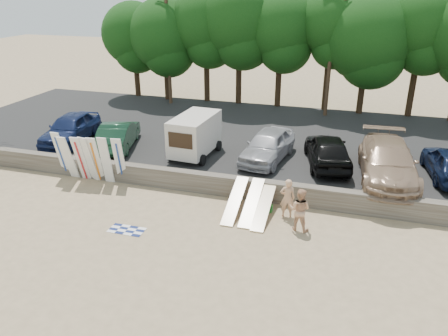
{
  "coord_description": "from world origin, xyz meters",
  "views": [
    {
      "loc": [
        3.78,
        -15.23,
        9.51
      ],
      "look_at": [
        -1.7,
        3.0,
        1.4
      ],
      "focal_mm": 35.0,
      "sensor_mm": 36.0,
      "label": 1
    }
  ],
  "objects_px": {
    "car_2": "(268,145)",
    "cooler": "(268,208)",
    "box_trailer": "(195,134)",
    "car_3": "(328,150)",
    "beachgoer_b": "(300,210)",
    "beachgoer_a": "(287,198)",
    "car_0": "(70,128)",
    "car_4": "(388,161)",
    "car_1": "(118,135)"
  },
  "relations": [
    {
      "from": "car_1",
      "to": "beachgoer_b",
      "type": "xyz_separation_m",
      "value": [
        11.08,
        -5.0,
        -0.54
      ]
    },
    {
      "from": "box_trailer",
      "to": "car_3",
      "type": "distance_m",
      "value": 7.08
    },
    {
      "from": "car_4",
      "to": "car_2",
      "type": "bearing_deg",
      "value": 169.31
    },
    {
      "from": "car_3",
      "to": "car_4",
      "type": "height_order",
      "value": "car_4"
    },
    {
      "from": "box_trailer",
      "to": "car_4",
      "type": "height_order",
      "value": "box_trailer"
    },
    {
      "from": "car_4",
      "to": "cooler",
      "type": "distance_m",
      "value": 6.39
    },
    {
      "from": "car_2",
      "to": "beachgoer_a",
      "type": "relative_size",
      "value": 2.68
    },
    {
      "from": "box_trailer",
      "to": "car_2",
      "type": "xyz_separation_m",
      "value": [
        3.93,
        0.53,
        -0.45
      ]
    },
    {
      "from": "car_0",
      "to": "cooler",
      "type": "height_order",
      "value": "car_0"
    },
    {
      "from": "car_2",
      "to": "car_4",
      "type": "relative_size",
      "value": 0.77
    },
    {
      "from": "car_2",
      "to": "cooler",
      "type": "distance_m",
      "value": 4.69
    },
    {
      "from": "car_4",
      "to": "beachgoer_a",
      "type": "relative_size",
      "value": 3.45
    },
    {
      "from": "box_trailer",
      "to": "car_3",
      "type": "xyz_separation_m",
      "value": [
        7.03,
        0.7,
        -0.43
      ]
    },
    {
      "from": "box_trailer",
      "to": "car_1",
      "type": "bearing_deg",
      "value": -175.77
    },
    {
      "from": "car_1",
      "to": "beachgoer_a",
      "type": "xyz_separation_m",
      "value": [
        10.43,
        -4.05,
        -0.57
      ]
    },
    {
      "from": "box_trailer",
      "to": "cooler",
      "type": "xyz_separation_m",
      "value": [
        4.89,
        -3.86,
        -1.8
      ]
    },
    {
      "from": "car_1",
      "to": "box_trailer",
      "type": "bearing_deg",
      "value": 164.28
    },
    {
      "from": "car_2",
      "to": "car_3",
      "type": "relative_size",
      "value": 0.98
    },
    {
      "from": "car_0",
      "to": "car_2",
      "type": "bearing_deg",
      "value": -3.6
    },
    {
      "from": "cooler",
      "to": "box_trailer",
      "type": "bearing_deg",
      "value": 142.29
    },
    {
      "from": "car_2",
      "to": "cooler",
      "type": "bearing_deg",
      "value": -69.27
    },
    {
      "from": "box_trailer",
      "to": "beachgoer_b",
      "type": "height_order",
      "value": "box_trailer"
    },
    {
      "from": "beachgoer_b",
      "to": "car_0",
      "type": "bearing_deg",
      "value": -10.58
    },
    {
      "from": "car_3",
      "to": "beachgoer_b",
      "type": "height_order",
      "value": "car_3"
    },
    {
      "from": "car_0",
      "to": "car_2",
      "type": "xyz_separation_m",
      "value": [
        11.82,
        0.49,
        -0.02
      ]
    },
    {
      "from": "car_1",
      "to": "beachgoer_b",
      "type": "relative_size",
      "value": 2.52
    },
    {
      "from": "car_1",
      "to": "cooler",
      "type": "xyz_separation_m",
      "value": [
        9.57,
        -3.84,
        -1.31
      ]
    },
    {
      "from": "car_1",
      "to": "car_2",
      "type": "distance_m",
      "value": 8.62
    },
    {
      "from": "car_1",
      "to": "car_3",
      "type": "distance_m",
      "value": 11.74
    },
    {
      "from": "car_0",
      "to": "car_4",
      "type": "bearing_deg",
      "value": -6.81
    },
    {
      "from": "car_1",
      "to": "beachgoer_a",
      "type": "distance_m",
      "value": 11.2
    },
    {
      "from": "box_trailer",
      "to": "car_2",
      "type": "relative_size",
      "value": 0.76
    },
    {
      "from": "car_4",
      "to": "beachgoer_b",
      "type": "relative_size",
      "value": 3.34
    },
    {
      "from": "car_0",
      "to": "beachgoer_b",
      "type": "relative_size",
      "value": 2.67
    },
    {
      "from": "box_trailer",
      "to": "car_0",
      "type": "height_order",
      "value": "box_trailer"
    },
    {
      "from": "car_2",
      "to": "cooler",
      "type": "height_order",
      "value": "car_2"
    },
    {
      "from": "beachgoer_b",
      "to": "box_trailer",
      "type": "bearing_deg",
      "value": -29.23
    },
    {
      "from": "car_2",
      "to": "beachgoer_a",
      "type": "bearing_deg",
      "value": -60.02
    },
    {
      "from": "car_0",
      "to": "car_2",
      "type": "distance_m",
      "value": 11.83
    },
    {
      "from": "beachgoer_a",
      "to": "box_trailer",
      "type": "bearing_deg",
      "value": -47.09
    },
    {
      "from": "car_0",
      "to": "car_3",
      "type": "distance_m",
      "value": 14.94
    },
    {
      "from": "car_3",
      "to": "beachgoer_a",
      "type": "distance_m",
      "value": 4.99
    },
    {
      "from": "car_0",
      "to": "car_4",
      "type": "distance_m",
      "value": 17.83
    },
    {
      "from": "car_0",
      "to": "beachgoer_a",
      "type": "height_order",
      "value": "car_0"
    },
    {
      "from": "car_1",
      "to": "cooler",
      "type": "relative_size",
      "value": 12.28
    },
    {
      "from": "box_trailer",
      "to": "cooler",
      "type": "height_order",
      "value": "box_trailer"
    },
    {
      "from": "car_1",
      "to": "car_4",
      "type": "height_order",
      "value": "car_4"
    },
    {
      "from": "car_0",
      "to": "car_4",
      "type": "xyz_separation_m",
      "value": [
        17.83,
        -0.25,
        0.06
      ]
    },
    {
      "from": "car_0",
      "to": "car_3",
      "type": "bearing_deg",
      "value": -3.45
    },
    {
      "from": "beachgoer_a",
      "to": "beachgoer_b",
      "type": "xyz_separation_m",
      "value": [
        0.65,
        -0.95,
        0.03
      ]
    }
  ]
}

